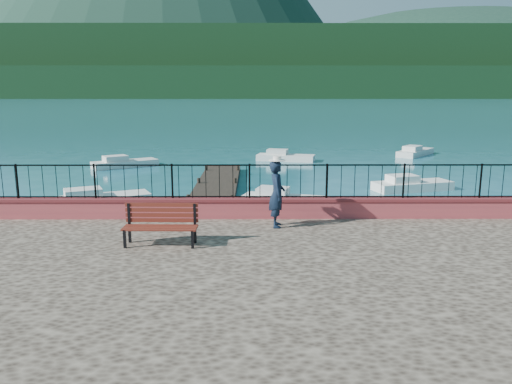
{
  "coord_description": "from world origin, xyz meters",
  "views": [
    {
      "loc": [
        -0.19,
        -10.25,
        4.81
      ],
      "look_at": [
        -0.12,
        2.0,
        2.3
      ],
      "focal_mm": 35.0,
      "sensor_mm": 36.0,
      "label": 1
    }
  ],
  "objects_px": {
    "boat_1": "(285,197)",
    "boat_3": "(125,161)",
    "person": "(277,194)",
    "park_bench": "(161,233)",
    "boat_2": "(413,182)",
    "boat_4": "(286,155)",
    "boat_5": "(416,150)",
    "boat_0": "(99,196)"
  },
  "relations": [
    {
      "from": "boat_0",
      "to": "boat_4",
      "type": "relative_size",
      "value": 1.06
    },
    {
      "from": "boat_3",
      "to": "boat_5",
      "type": "height_order",
      "value": "same"
    },
    {
      "from": "park_bench",
      "to": "boat_3",
      "type": "xyz_separation_m",
      "value": [
        -5.97,
        20.08,
        -1.09
      ]
    },
    {
      "from": "park_bench",
      "to": "person",
      "type": "xyz_separation_m",
      "value": [
        2.82,
        1.62,
        0.6
      ]
    },
    {
      "from": "park_bench",
      "to": "boat_4",
      "type": "height_order",
      "value": "park_bench"
    },
    {
      "from": "park_bench",
      "to": "boat_5",
      "type": "bearing_deg",
      "value": 62.52
    },
    {
      "from": "person",
      "to": "boat_5",
      "type": "xyz_separation_m",
      "value": [
        11.54,
        24.19,
        -1.7
      ]
    },
    {
      "from": "boat_2",
      "to": "boat_3",
      "type": "height_order",
      "value": "same"
    },
    {
      "from": "boat_0",
      "to": "boat_5",
      "type": "relative_size",
      "value": 0.99
    },
    {
      "from": "boat_2",
      "to": "boat_4",
      "type": "distance_m",
      "value": 11.8
    },
    {
      "from": "park_bench",
      "to": "boat_5",
      "type": "height_order",
      "value": "park_bench"
    },
    {
      "from": "boat_1",
      "to": "boat_3",
      "type": "bearing_deg",
      "value": 148.12
    },
    {
      "from": "boat_5",
      "to": "boat_0",
      "type": "bearing_deg",
      "value": 170.43
    },
    {
      "from": "boat_5",
      "to": "person",
      "type": "bearing_deg",
      "value": -166.42
    },
    {
      "from": "person",
      "to": "boat_3",
      "type": "distance_m",
      "value": 20.51
    },
    {
      "from": "boat_3",
      "to": "boat_5",
      "type": "relative_size",
      "value": 0.96
    },
    {
      "from": "boat_2",
      "to": "boat_1",
      "type": "bearing_deg",
      "value": -167.73
    },
    {
      "from": "boat_2",
      "to": "park_bench",
      "type": "bearing_deg",
      "value": -144.31
    },
    {
      "from": "park_bench",
      "to": "boat_2",
      "type": "xyz_separation_m",
      "value": [
        9.99,
        12.55,
        -1.09
      ]
    },
    {
      "from": "boat_1",
      "to": "boat_3",
      "type": "height_order",
      "value": "same"
    },
    {
      "from": "boat_2",
      "to": "boat_3",
      "type": "xyz_separation_m",
      "value": [
        -15.96,
        7.52,
        0.0
      ]
    },
    {
      "from": "park_bench",
      "to": "boat_4",
      "type": "relative_size",
      "value": 0.45
    },
    {
      "from": "person",
      "to": "boat_0",
      "type": "bearing_deg",
      "value": 42.71
    },
    {
      "from": "park_bench",
      "to": "person",
      "type": "relative_size",
      "value": 0.98
    },
    {
      "from": "boat_1",
      "to": "boat_4",
      "type": "relative_size",
      "value": 0.92
    },
    {
      "from": "person",
      "to": "boat_5",
      "type": "distance_m",
      "value": 26.86
    },
    {
      "from": "person",
      "to": "boat_0",
      "type": "xyz_separation_m",
      "value": [
        -7.18,
        7.71,
        -1.7
      ]
    },
    {
      "from": "boat_1",
      "to": "boat_2",
      "type": "distance_m",
      "value": 7.31
    },
    {
      "from": "boat_0",
      "to": "boat_4",
      "type": "distance_m",
      "value": 16.22
    },
    {
      "from": "boat_4",
      "to": "boat_0",
      "type": "bearing_deg",
      "value": -108.75
    },
    {
      "from": "boat_1",
      "to": "boat_3",
      "type": "distance_m",
      "value": 14.51
    },
    {
      "from": "boat_0",
      "to": "boat_4",
      "type": "bearing_deg",
      "value": 32.08
    },
    {
      "from": "park_bench",
      "to": "boat_3",
      "type": "distance_m",
      "value": 20.97
    },
    {
      "from": "boat_3",
      "to": "boat_5",
      "type": "bearing_deg",
      "value": -16.36
    },
    {
      "from": "boat_1",
      "to": "boat_5",
      "type": "xyz_separation_m",
      "value": [
        10.83,
        16.7,
        0.0
      ]
    },
    {
      "from": "boat_5",
      "to": "boat_1",
      "type": "bearing_deg",
      "value": -173.87
    },
    {
      "from": "boat_3",
      "to": "boat_2",
      "type": "bearing_deg",
      "value": -57.35
    },
    {
      "from": "person",
      "to": "park_bench",
      "type": "bearing_deg",
      "value": 119.65
    },
    {
      "from": "person",
      "to": "boat_5",
      "type": "bearing_deg",
      "value": -25.77
    },
    {
      "from": "boat_3",
      "to": "boat_4",
      "type": "height_order",
      "value": "same"
    },
    {
      "from": "boat_3",
      "to": "boat_4",
      "type": "bearing_deg",
      "value": -16.6
    },
    {
      "from": "park_bench",
      "to": "boat_2",
      "type": "distance_m",
      "value": 16.08
    }
  ]
}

